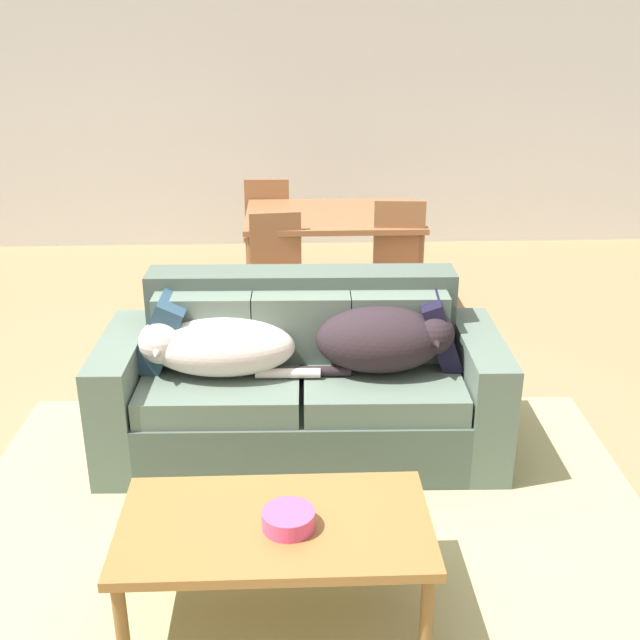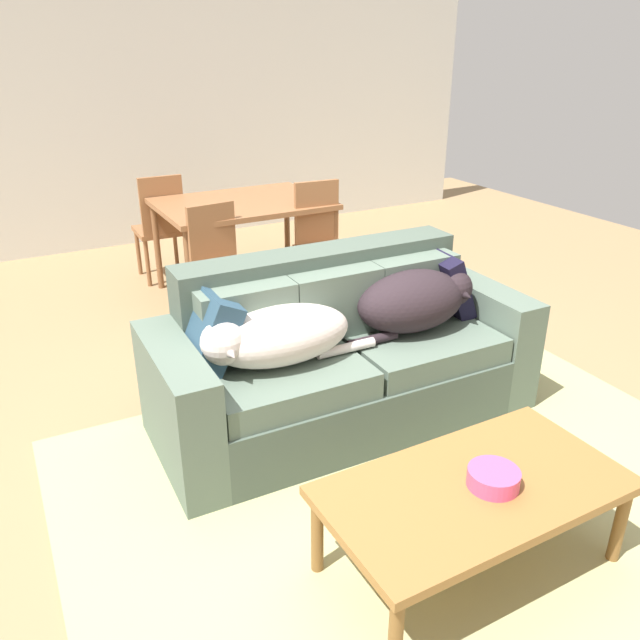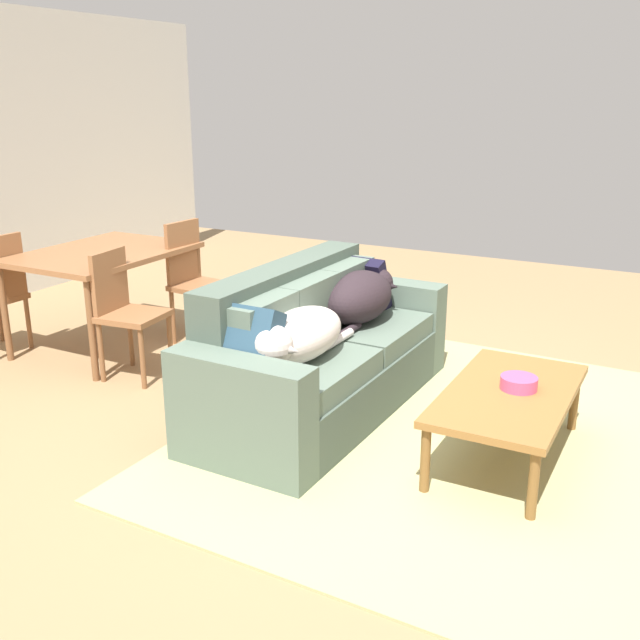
{
  "view_description": "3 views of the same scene",
  "coord_description": "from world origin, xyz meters",
  "px_view_note": "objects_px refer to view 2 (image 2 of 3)",
  "views": [
    {
      "loc": [
        0.1,
        -3.59,
        2.21
      ],
      "look_at": [
        0.25,
        0.04,
        0.74
      ],
      "focal_mm": 43.4,
      "sensor_mm": 36.0,
      "label": 1
    },
    {
      "loc": [
        -1.44,
        -2.61,
        1.98
      ],
      "look_at": [
        -0.01,
        -0.0,
        0.65
      ],
      "focal_mm": 35.92,
      "sensor_mm": 36.0,
      "label": 2
    },
    {
      "loc": [
        -3.67,
        -1.97,
        1.96
      ],
      "look_at": [
        0.22,
        0.09,
        0.57
      ],
      "focal_mm": 41.22,
      "sensor_mm": 36.0,
      "label": 3
    }
  ],
  "objects_px": {
    "dining_chair_near_right": "(322,239)",
    "coffee_table": "(474,493)",
    "dog_on_right_cushion": "(415,300)",
    "bowl_on_coffee_table": "(493,478)",
    "throw_pillow_by_left_arm": "(207,331)",
    "dog_on_left_cushion": "(275,336)",
    "couch": "(340,358)",
    "dining_chair_far_left": "(161,224)",
    "dining_table": "(242,210)",
    "throw_pillow_by_right_arm": "(445,283)",
    "dining_chair_near_left": "(220,261)"
  },
  "relations": [
    {
      "from": "throw_pillow_by_right_arm",
      "to": "dog_on_right_cushion",
      "type": "bearing_deg",
      "value": -157.4
    },
    {
      "from": "couch",
      "to": "dining_chair_near_left",
      "type": "xyz_separation_m",
      "value": [
        -0.14,
        1.45,
        0.15
      ]
    },
    {
      "from": "dog_on_left_cushion",
      "to": "dining_chair_near_left",
      "type": "bearing_deg",
      "value": 80.68
    },
    {
      "from": "throw_pillow_by_left_arm",
      "to": "bowl_on_coffee_table",
      "type": "xyz_separation_m",
      "value": [
        0.65,
        -1.34,
        -0.21
      ]
    },
    {
      "from": "dining_chair_near_left",
      "to": "dining_chair_near_right",
      "type": "distance_m",
      "value": 0.86
    },
    {
      "from": "dog_on_left_cushion",
      "to": "throw_pillow_by_left_arm",
      "type": "relative_size",
      "value": 2.35
    },
    {
      "from": "throw_pillow_by_left_arm",
      "to": "dining_chair_near_left",
      "type": "bearing_deg",
      "value": 67.23
    },
    {
      "from": "dining_chair_far_left",
      "to": "bowl_on_coffee_table",
      "type": "bearing_deg",
      "value": 93.5
    },
    {
      "from": "throw_pillow_by_left_arm",
      "to": "coffee_table",
      "type": "bearing_deg",
      "value": -65.54
    },
    {
      "from": "dining_table",
      "to": "dog_on_left_cushion",
      "type": "bearing_deg",
      "value": -108.41
    },
    {
      "from": "throw_pillow_by_right_arm",
      "to": "coffee_table",
      "type": "distance_m",
      "value": 1.56
    },
    {
      "from": "dining_chair_near_left",
      "to": "dining_table",
      "type": "bearing_deg",
      "value": 48.09
    },
    {
      "from": "dog_on_left_cushion",
      "to": "dog_on_right_cushion",
      "type": "xyz_separation_m",
      "value": [
        0.85,
        0.01,
        0.02
      ]
    },
    {
      "from": "dining_table",
      "to": "dining_chair_near_left",
      "type": "relative_size",
      "value": 1.45
    },
    {
      "from": "dining_chair_near_left",
      "to": "dog_on_right_cushion",
      "type": "bearing_deg",
      "value": -76.21
    },
    {
      "from": "dining_chair_near_left",
      "to": "dining_chair_near_right",
      "type": "xyz_separation_m",
      "value": [
        0.85,
        0.05,
        0.03
      ]
    },
    {
      "from": "dog_on_left_cushion",
      "to": "dining_chair_far_left",
      "type": "distance_m",
      "value": 2.75
    },
    {
      "from": "dining_chair_near_right",
      "to": "dining_chair_far_left",
      "type": "distance_m",
      "value": 1.48
    },
    {
      "from": "throw_pillow_by_left_arm",
      "to": "dog_on_right_cushion",
      "type": "bearing_deg",
      "value": -8.07
    },
    {
      "from": "dog_on_right_cushion",
      "to": "dining_chair_near_right",
      "type": "relative_size",
      "value": 0.84
    },
    {
      "from": "dog_on_right_cushion",
      "to": "dining_chair_near_right",
      "type": "bearing_deg",
      "value": 80.83
    },
    {
      "from": "couch",
      "to": "throw_pillow_by_right_arm",
      "type": "bearing_deg",
      "value": 4.13
    },
    {
      "from": "dog_on_left_cushion",
      "to": "dining_chair_far_left",
      "type": "relative_size",
      "value": 0.97
    },
    {
      "from": "bowl_on_coffee_table",
      "to": "dining_chair_far_left",
      "type": "height_order",
      "value": "dining_chair_far_left"
    },
    {
      "from": "dining_table",
      "to": "dining_chair_near_left",
      "type": "height_order",
      "value": "dining_chair_near_left"
    },
    {
      "from": "dog_on_right_cushion",
      "to": "dining_table",
      "type": "height_order",
      "value": "dog_on_right_cushion"
    },
    {
      "from": "dog_on_left_cushion",
      "to": "bowl_on_coffee_table",
      "type": "distance_m",
      "value": 1.24
    },
    {
      "from": "throw_pillow_by_left_arm",
      "to": "coffee_table",
      "type": "height_order",
      "value": "throw_pillow_by_left_arm"
    },
    {
      "from": "coffee_table",
      "to": "bowl_on_coffee_table",
      "type": "xyz_separation_m",
      "value": [
        0.05,
        -0.04,
        0.08
      ]
    },
    {
      "from": "dining_table",
      "to": "dining_chair_near_right",
      "type": "relative_size",
      "value": 1.35
    },
    {
      "from": "throw_pillow_by_left_arm",
      "to": "bowl_on_coffee_table",
      "type": "height_order",
      "value": "throw_pillow_by_left_arm"
    },
    {
      "from": "throw_pillow_by_left_arm",
      "to": "coffee_table",
      "type": "xyz_separation_m",
      "value": [
        0.59,
        -1.31,
        -0.29
      ]
    },
    {
      "from": "dog_on_left_cushion",
      "to": "dining_chair_near_right",
      "type": "height_order",
      "value": "dining_chair_near_right"
    },
    {
      "from": "bowl_on_coffee_table",
      "to": "dining_table",
      "type": "relative_size",
      "value": 0.15
    },
    {
      "from": "dog_on_right_cushion",
      "to": "dining_chair_near_left",
      "type": "bearing_deg",
      "value": 111.25
    },
    {
      "from": "throw_pillow_by_left_arm",
      "to": "dining_table",
      "type": "bearing_deg",
      "value": 63.05
    },
    {
      "from": "dog_on_right_cushion",
      "to": "bowl_on_coffee_table",
      "type": "height_order",
      "value": "dog_on_right_cushion"
    },
    {
      "from": "throw_pillow_by_right_arm",
      "to": "coffee_table",
      "type": "xyz_separation_m",
      "value": [
        -0.85,
        -1.27,
        -0.29
      ]
    },
    {
      "from": "dog_on_right_cushion",
      "to": "throw_pillow_by_right_arm",
      "type": "height_order",
      "value": "throw_pillow_by_right_arm"
    },
    {
      "from": "throw_pillow_by_right_arm",
      "to": "dining_table",
      "type": "distance_m",
      "value": 2.04
    },
    {
      "from": "dog_on_left_cushion",
      "to": "dining_chair_near_left",
      "type": "distance_m",
      "value": 1.58
    },
    {
      "from": "couch",
      "to": "dining_chair_near_right",
      "type": "distance_m",
      "value": 1.67
    },
    {
      "from": "couch",
      "to": "dog_on_left_cushion",
      "type": "height_order",
      "value": "couch"
    },
    {
      "from": "throw_pillow_by_right_arm",
      "to": "coffee_table",
      "type": "relative_size",
      "value": 0.32
    },
    {
      "from": "dog_on_left_cushion",
      "to": "bowl_on_coffee_table",
      "type": "bearing_deg",
      "value": -71.6
    },
    {
      "from": "dining_chair_far_left",
      "to": "coffee_table",
      "type": "bearing_deg",
      "value": 92.75
    },
    {
      "from": "throw_pillow_by_left_arm",
      "to": "dining_chair_far_left",
      "type": "bearing_deg",
      "value": 79.2
    },
    {
      "from": "dog_on_right_cushion",
      "to": "bowl_on_coffee_table",
      "type": "relative_size",
      "value": 4.08
    },
    {
      "from": "throw_pillow_by_right_arm",
      "to": "dining_chair_near_left",
      "type": "height_order",
      "value": "dining_chair_near_left"
    },
    {
      "from": "dining_chair_near_right",
      "to": "coffee_table",
      "type": "bearing_deg",
      "value": -102.29
    }
  ]
}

